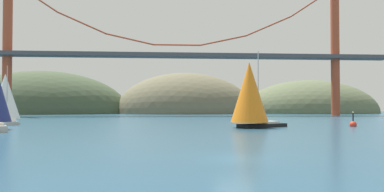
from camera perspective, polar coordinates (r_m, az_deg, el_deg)
The scene contains 8 objects.
ground_plane at distance 24.21m, azimuth 6.42°, elevation -9.55°, with size 360.00×360.00×0.00m, color navy.
headland_right at distance 171.20m, azimuth 17.63°, elevation -2.50°, with size 60.24×44.00×28.94m, color #5B6647.
headland_left at distance 166.40m, azimuth -22.21°, elevation -2.50°, with size 72.68×44.00×35.45m, color #425138.
headland_center at distance 158.85m, azimuth -1.09°, elevation -2.66°, with size 59.41×44.00×34.53m, color #6B664C.
suspension_bridge at distance 119.81m, azimuth -2.33°, elevation 6.69°, with size 141.36×6.00×42.85m.
sailboat_orange_sail at distance 56.82m, azimuth 8.92°, elevation 0.39°, with size 10.49×8.34×11.78m.
sailboat_white_mainsail at distance 75.61m, azimuth -26.82°, elevation -0.19°, with size 7.72×9.04×10.55m.
channel_buoy at distance 64.90m, azimuth 23.57°, elevation -4.01°, with size 1.10×1.10×2.64m.
Camera 1 is at (-4.54, -23.53, 3.43)m, focal length 34.63 mm.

